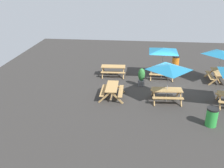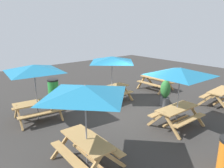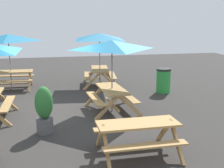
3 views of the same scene
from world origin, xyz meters
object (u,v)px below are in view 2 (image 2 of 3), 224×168
at_px(picnic_table_4, 221,94).
at_px(picnic_table_0, 112,63).
at_px(picnic_table_5, 85,97).
at_px(potted_plant_0, 165,93).
at_px(picnic_table_1, 156,80).
at_px(trash_bin_green, 53,88).
at_px(picnic_table_2, 180,76).
at_px(picnic_table_3, 34,72).

bearing_deg(picnic_table_4, picnic_table_0, 130.38).
xyz_separation_m(picnic_table_5, potted_plant_0, (5.43, 1.36, -1.34)).
height_order(picnic_table_1, trash_bin_green, trash_bin_green).
distance_m(picnic_table_2, potted_plant_0, 2.59).
bearing_deg(picnic_table_0, picnic_table_5, -141.58).
bearing_deg(picnic_table_4, trash_bin_green, 128.48).
relative_size(picnic_table_2, potted_plant_0, 2.24).
height_order(picnic_table_0, picnic_table_1, picnic_table_0).
height_order(picnic_table_3, trash_bin_green, picnic_table_3).
relative_size(picnic_table_1, picnic_table_2, 0.64).
bearing_deg(potted_plant_0, trash_bin_green, 126.79).
distance_m(picnic_table_0, picnic_table_4, 5.50).
xyz_separation_m(picnic_table_0, potted_plant_0, (1.52, -2.15, -1.34)).
bearing_deg(picnic_table_1, picnic_table_2, 137.20).
xyz_separation_m(picnic_table_4, trash_bin_green, (-5.62, 6.42, -0.07)).
distance_m(picnic_table_2, trash_bin_green, 6.81).
bearing_deg(picnic_table_4, picnic_table_3, 148.08).
bearing_deg(picnic_table_3, picnic_table_1, 3.76).
distance_m(picnic_table_0, picnic_table_5, 5.26).
bearing_deg(potted_plant_0, picnic_table_5, -165.92).
bearing_deg(picnic_table_1, picnic_table_5, 114.25).
bearing_deg(trash_bin_green, picnic_table_0, -51.92).
relative_size(picnic_table_0, picnic_table_3, 0.83).
bearing_deg(picnic_table_5, trash_bin_green, -15.52).
height_order(picnic_table_1, picnic_table_4, same).
distance_m(picnic_table_3, potted_plant_0, 5.97).
bearing_deg(picnic_table_3, picnic_table_4, -22.26).
bearing_deg(picnic_table_1, picnic_table_4, -176.12).
xyz_separation_m(picnic_table_1, potted_plant_0, (-1.81, -2.02, 0.09)).
distance_m(picnic_table_4, picnic_table_5, 7.69).
xyz_separation_m(picnic_table_3, trash_bin_green, (1.79, 2.28, -1.49)).
xyz_separation_m(picnic_table_1, picnic_table_4, (0.31, -3.74, 0.00)).
bearing_deg(picnic_table_2, potted_plant_0, 49.47).
distance_m(picnic_table_1, picnic_table_5, 8.12).
bearing_deg(picnic_table_1, potted_plant_0, 137.40).
bearing_deg(trash_bin_green, picnic_table_5, -107.67).
bearing_deg(picnic_table_4, potted_plant_0, 138.00).
height_order(picnic_table_0, trash_bin_green, picnic_table_0).
xyz_separation_m(picnic_table_1, picnic_table_5, (-7.24, -3.38, 1.43)).
distance_m(picnic_table_5, potted_plant_0, 5.76).
height_order(picnic_table_5, trash_bin_green, picnic_table_5).
height_order(picnic_table_1, picnic_table_3, picnic_table_3).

